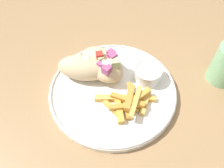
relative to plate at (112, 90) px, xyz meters
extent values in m
cube|color=#9E7A51|center=(-0.02, 0.00, -0.03)|extent=(1.36, 1.36, 0.04)
cylinder|color=#9E7A51|center=(-0.63, 0.61, -0.39)|extent=(0.06, 0.06, 0.68)
cylinder|color=white|center=(0.00, 0.00, 0.00)|extent=(0.29, 0.29, 0.01)
torus|color=white|center=(0.00, 0.00, 0.01)|extent=(0.29, 0.29, 0.01)
ellipsoid|color=beige|center=(-0.07, -0.02, 0.03)|extent=(0.13, 0.12, 0.06)
cube|color=#B7D693|center=(-0.05, 0.01, 0.06)|extent=(0.02, 0.02, 0.01)
cube|color=red|center=(-0.06, 0.01, 0.06)|extent=(0.02, 0.02, 0.02)
cube|color=#A34C84|center=(-0.04, 0.00, 0.05)|extent=(0.01, 0.01, 0.01)
cube|color=silver|center=(-0.07, -0.01, 0.06)|extent=(0.01, 0.01, 0.01)
ellipsoid|color=beige|center=(-0.05, 0.02, 0.03)|extent=(0.12, 0.08, 0.05)
cube|color=silver|center=(-0.03, 0.01, 0.06)|extent=(0.02, 0.02, 0.01)
cube|color=white|center=(-0.03, 0.02, 0.06)|extent=(0.02, 0.02, 0.01)
cube|color=#A34C84|center=(-0.04, 0.04, 0.06)|extent=(0.02, 0.02, 0.01)
cube|color=red|center=(-0.03, 0.03, 0.06)|extent=(0.01, 0.01, 0.01)
cube|color=#B7D693|center=(-0.02, 0.03, 0.06)|extent=(0.02, 0.02, 0.02)
cube|color=#A34C84|center=(-0.03, 0.03, 0.06)|extent=(0.02, 0.02, 0.02)
cube|color=#A34C84|center=(-0.02, 0.00, 0.05)|extent=(0.02, 0.02, 0.02)
cube|color=gold|center=(0.05, -0.03, 0.01)|extent=(0.06, 0.05, 0.01)
cube|color=gold|center=(0.04, -0.04, 0.01)|extent=(0.06, 0.01, 0.01)
cube|color=gold|center=(0.06, 0.03, 0.01)|extent=(0.05, 0.04, 0.01)
cube|color=gold|center=(0.06, -0.01, 0.01)|extent=(0.06, 0.04, 0.01)
cube|color=#E5B251|center=(0.07, 0.02, 0.01)|extent=(0.03, 0.06, 0.01)
cube|color=#E5B251|center=(0.08, 0.02, 0.01)|extent=(0.04, 0.06, 0.01)
cube|color=#E5B251|center=(0.02, -0.02, 0.01)|extent=(0.06, 0.06, 0.01)
cube|color=gold|center=(0.06, 0.01, 0.02)|extent=(0.02, 0.07, 0.01)
cube|color=gold|center=(0.05, 0.00, 0.02)|extent=(0.07, 0.04, 0.01)
cube|color=gold|center=(0.05, 0.00, 0.02)|extent=(0.05, 0.06, 0.01)
cube|color=gold|center=(0.05, 0.01, 0.02)|extent=(0.06, 0.05, 0.01)
cube|color=gold|center=(0.06, -0.01, 0.02)|extent=(0.05, 0.07, 0.01)
cube|color=#E5B251|center=(0.07, 0.01, 0.03)|extent=(0.05, 0.07, 0.01)
cylinder|color=white|center=(0.03, 0.08, 0.02)|extent=(0.06, 0.06, 0.03)
cylinder|color=white|center=(0.03, 0.08, 0.03)|extent=(0.05, 0.05, 0.01)
torus|color=white|center=(0.03, 0.08, 0.04)|extent=(0.06, 0.06, 0.00)
camera|label=1|loc=(0.21, -0.20, 0.40)|focal=35.00mm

